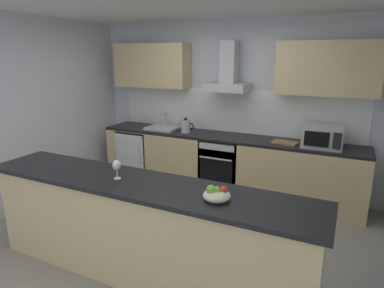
% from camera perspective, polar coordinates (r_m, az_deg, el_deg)
% --- Properties ---
extents(ground, '(5.57, 4.85, 0.02)m').
position_cam_1_polar(ground, '(3.98, -3.17, -16.50)').
color(ground, gray).
extents(wall_back, '(5.57, 0.12, 2.60)m').
position_cam_1_polar(wall_back, '(5.28, 7.12, 6.53)').
color(wall_back, silver).
rests_on(wall_back, ground).
extents(wall_left, '(0.12, 4.85, 2.60)m').
position_cam_1_polar(wall_left, '(5.04, -27.57, 4.53)').
color(wall_left, silver).
rests_on(wall_left, ground).
extents(backsplash_tile, '(3.89, 0.02, 0.66)m').
position_cam_1_polar(backsplash_tile, '(5.22, 6.84, 5.67)').
color(backsplash_tile, white).
extents(counter_back, '(4.02, 0.60, 0.90)m').
position_cam_1_polar(counter_back, '(5.12, 5.44, -3.47)').
color(counter_back, '#D1B784').
rests_on(counter_back, ground).
extents(counter_island, '(3.27, 0.64, 0.98)m').
position_cam_1_polar(counter_island, '(3.22, -8.71, -14.53)').
color(counter_island, '#D1B784').
rests_on(counter_island, ground).
extents(upper_cabinets, '(3.97, 0.32, 0.70)m').
position_cam_1_polar(upper_cabinets, '(5.00, 6.48, 13.11)').
color(upper_cabinets, '#D1B784').
extents(oven, '(0.60, 0.62, 0.80)m').
position_cam_1_polar(oven, '(5.10, 5.35, -3.45)').
color(oven, slate).
rests_on(oven, ground).
extents(refrigerator, '(0.58, 0.60, 0.85)m').
position_cam_1_polar(refrigerator, '(5.79, -9.10, -1.65)').
color(refrigerator, white).
rests_on(refrigerator, ground).
extents(microwave, '(0.50, 0.38, 0.30)m').
position_cam_1_polar(microwave, '(4.64, 21.68, 1.23)').
color(microwave, '#B7BABC').
rests_on(microwave, counter_back).
extents(sink, '(0.50, 0.40, 0.26)m').
position_cam_1_polar(sink, '(5.43, -5.11, 2.84)').
color(sink, silver).
rests_on(sink, counter_back).
extents(kettle, '(0.29, 0.15, 0.24)m').
position_cam_1_polar(kettle, '(5.16, -1.10, 3.13)').
color(kettle, '#B7BABC').
rests_on(kettle, counter_back).
extents(range_hood, '(0.62, 0.45, 0.72)m').
position_cam_1_polar(range_hood, '(4.96, 6.26, 11.68)').
color(range_hood, '#B7BABC').
extents(wine_glass, '(0.08, 0.08, 0.18)m').
position_cam_1_polar(wine_glass, '(3.09, -12.90, -3.73)').
color(wine_glass, silver).
rests_on(wine_glass, counter_island).
extents(fruit_bowl, '(0.22, 0.22, 0.13)m').
position_cam_1_polar(fruit_bowl, '(2.62, 4.26, -8.71)').
color(fruit_bowl, beige).
rests_on(fruit_bowl, counter_island).
extents(chopping_board, '(0.37, 0.28, 0.02)m').
position_cam_1_polar(chopping_board, '(4.73, 15.74, 0.25)').
color(chopping_board, '#9E7247').
rests_on(chopping_board, counter_back).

